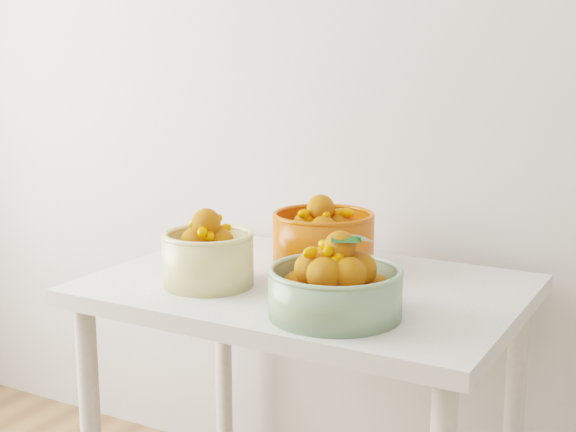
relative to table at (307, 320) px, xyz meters
name	(u,v)px	position (x,y,z in m)	size (l,w,h in m)	color
table	(307,320)	(0.00, 0.00, 0.00)	(1.00, 0.70, 0.75)	silver
bowl_cream	(208,256)	(-0.19, -0.13, 0.17)	(0.24, 0.24, 0.18)	#DAC883
bowl_green	(335,287)	(0.17, -0.19, 0.16)	(0.31, 0.31, 0.18)	gray
bowl_orange	(323,238)	(-0.03, 0.15, 0.17)	(0.34, 0.34, 0.19)	#CE3D09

